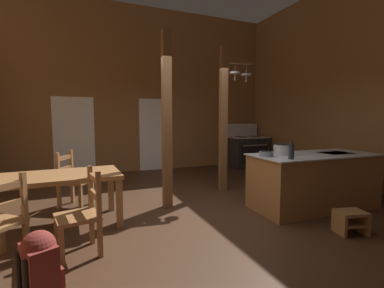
# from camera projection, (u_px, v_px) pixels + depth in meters

# --- Properties ---
(ground_plane) EXTENTS (8.52, 8.68, 0.10)m
(ground_plane) POSITION_uv_depth(u_px,v_px,m) (195.00, 219.00, 4.20)
(ground_plane) COLOR #382316
(wall_back) EXTENTS (8.52, 0.14, 4.57)m
(wall_back) POSITION_uv_depth(u_px,v_px,m) (139.00, 90.00, 7.66)
(wall_back) COLOR brown
(wall_back) RESTS_ON ground_plane
(wall_right) EXTENTS (0.14, 8.68, 4.57)m
(wall_right) POSITION_uv_depth(u_px,v_px,m) (375.00, 79.00, 5.46)
(wall_right) COLOR brown
(wall_right) RESTS_ON ground_plane
(glazed_door_back_left) EXTENTS (1.00, 0.01, 2.05)m
(glazed_door_back_left) POSITION_uv_depth(u_px,v_px,m) (74.00, 137.00, 7.06)
(glazed_door_back_left) COLOR white
(glazed_door_back_left) RESTS_ON ground_plane
(glazed_panel_back_right) EXTENTS (0.84, 0.01, 2.05)m
(glazed_panel_back_right) POSITION_uv_depth(u_px,v_px,m) (154.00, 135.00, 7.86)
(glazed_panel_back_right) COLOR white
(glazed_panel_back_right) RESTS_ON ground_plane
(kitchen_island) EXTENTS (2.18, 1.02, 0.91)m
(kitchen_island) POSITION_uv_depth(u_px,v_px,m) (313.00, 181.00, 4.59)
(kitchen_island) COLOR brown
(kitchen_island) RESTS_ON ground_plane
(stove_range) EXTENTS (1.16, 0.85, 1.32)m
(stove_range) POSITION_uv_depth(u_px,v_px,m) (247.00, 151.00, 8.43)
(stove_range) COLOR black
(stove_range) RESTS_ON ground_plane
(support_post_with_pot_rack) EXTENTS (0.70, 0.26, 2.92)m
(support_post_with_pot_rack) POSITION_uv_depth(u_px,v_px,m) (225.00, 115.00, 5.56)
(support_post_with_pot_rack) COLOR brown
(support_post_with_pot_rack) RESTS_ON ground_plane
(support_post_center) EXTENTS (0.14, 0.14, 2.92)m
(support_post_center) POSITION_uv_depth(u_px,v_px,m) (167.00, 121.00, 4.49)
(support_post_center) COLOR brown
(support_post_center) RESTS_ON ground_plane
(step_stool) EXTENTS (0.42, 0.37, 0.30)m
(step_stool) POSITION_uv_depth(u_px,v_px,m) (351.00, 220.00, 3.57)
(step_stool) COLOR brown
(step_stool) RESTS_ON ground_plane
(dining_table) EXTENTS (1.74, 0.97, 0.74)m
(dining_table) POSITION_uv_depth(u_px,v_px,m) (55.00, 181.00, 3.73)
(dining_table) COLOR brown
(dining_table) RESTS_ON ground_plane
(ladderback_chair_near_window) EXTENTS (0.60, 0.60, 0.95)m
(ladderback_chair_near_window) POSITION_uv_depth(u_px,v_px,m) (73.00, 180.00, 4.63)
(ladderback_chair_near_window) COLOR brown
(ladderback_chair_near_window) RESTS_ON ground_plane
(ladderback_chair_by_post) EXTENTS (0.51, 0.51, 0.95)m
(ladderback_chair_by_post) POSITION_uv_depth(u_px,v_px,m) (82.00, 214.00, 3.02)
(ladderback_chair_by_post) COLOR brown
(ladderback_chair_by_post) RESTS_ON ground_plane
(backpack) EXTENTS (0.37, 0.38, 0.60)m
(backpack) POSITION_uv_depth(u_px,v_px,m) (39.00, 264.00, 2.24)
(backpack) COLOR maroon
(backpack) RESTS_ON ground_plane
(stockpot_on_counter) EXTENTS (0.35, 0.28, 0.18)m
(stockpot_on_counter) POSITION_uv_depth(u_px,v_px,m) (282.00, 149.00, 4.43)
(stockpot_on_counter) COLOR #A8AAB2
(stockpot_on_counter) RESTS_ON kitchen_island
(mixing_bowl_on_counter) EXTENTS (0.22, 0.22, 0.08)m
(mixing_bowl_on_counter) POSITION_uv_depth(u_px,v_px,m) (266.00, 154.00, 4.27)
(mixing_bowl_on_counter) COLOR slate
(mixing_bowl_on_counter) RESTS_ON kitchen_island
(bottle_tall_on_counter) EXTENTS (0.08, 0.08, 0.29)m
(bottle_tall_on_counter) POSITION_uv_depth(u_px,v_px,m) (291.00, 151.00, 3.97)
(bottle_tall_on_counter) COLOR #1E2328
(bottle_tall_on_counter) RESTS_ON kitchen_island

